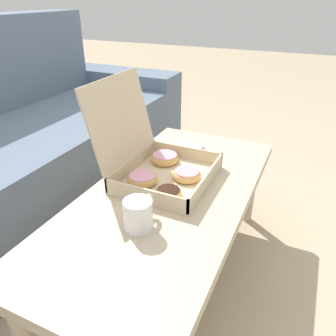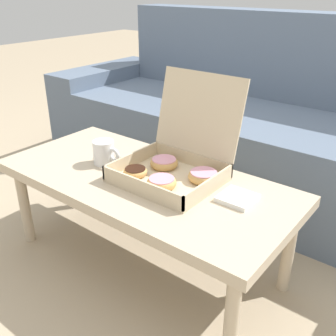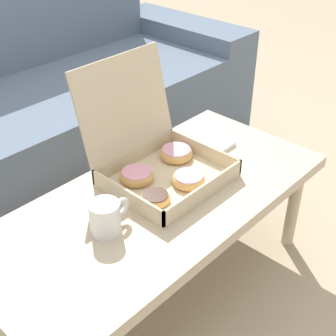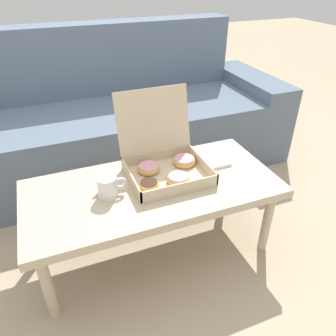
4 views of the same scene
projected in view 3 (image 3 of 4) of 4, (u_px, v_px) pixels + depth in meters
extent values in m
plane|color=tan|center=(140.00, 274.00, 1.68)|extent=(12.00, 12.00, 0.00)
cube|color=slate|center=(28.00, 156.00, 1.92)|extent=(1.90, 0.60, 0.45)
cube|color=slate|center=(182.00, 68.00, 2.61)|extent=(0.24, 0.80, 0.54)
cube|color=#C6B293|center=(157.00, 203.00, 1.42)|extent=(1.14, 0.53, 0.04)
cylinder|color=#C6B293|center=(293.00, 206.00, 1.72)|extent=(0.04, 0.04, 0.35)
cylinder|color=#C6B293|center=(207.00, 165.00, 1.95)|extent=(0.04, 0.04, 0.35)
cube|color=beige|center=(168.00, 180.00, 1.48)|extent=(0.36, 0.30, 0.01)
cube|color=beige|center=(205.00, 191.00, 1.38)|extent=(0.36, 0.01, 0.05)
cube|color=beige|center=(135.00, 155.00, 1.55)|extent=(0.36, 0.01, 0.05)
cube|color=beige|center=(127.00, 197.00, 1.36)|extent=(0.01, 0.30, 0.05)
cube|color=beige|center=(204.00, 151.00, 1.57)|extent=(0.01, 0.30, 0.05)
cube|color=beige|center=(124.00, 104.00, 1.47)|extent=(0.36, 0.08, 0.30)
torus|color=tan|center=(155.00, 198.00, 1.37)|extent=(0.09, 0.09, 0.03)
cylinder|color=black|center=(155.00, 196.00, 1.37)|extent=(0.08, 0.08, 0.01)
torus|color=tan|center=(188.00, 180.00, 1.45)|extent=(0.10, 0.10, 0.03)
cylinder|color=pink|center=(189.00, 177.00, 1.44)|extent=(0.09, 0.09, 0.02)
torus|color=tan|center=(176.00, 153.00, 1.57)|extent=(0.11, 0.11, 0.03)
cylinder|color=pink|center=(176.00, 151.00, 1.57)|extent=(0.10, 0.10, 0.02)
torus|color=tan|center=(137.00, 176.00, 1.46)|extent=(0.11, 0.11, 0.03)
cylinder|color=pink|center=(136.00, 173.00, 1.46)|extent=(0.09, 0.09, 0.02)
cylinder|color=white|center=(105.00, 218.00, 1.26)|extent=(0.08, 0.08, 0.10)
torus|color=white|center=(121.00, 207.00, 1.29)|extent=(0.06, 0.02, 0.06)
cube|color=white|center=(213.00, 144.00, 1.66)|extent=(0.11, 0.11, 0.02)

